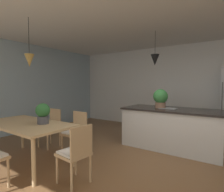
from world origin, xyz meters
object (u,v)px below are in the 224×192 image
(chair_kitchen_end, at_px, (76,152))
(kitchen_island, at_px, (172,128))
(dining_table, at_px, (26,127))
(chair_far_left, at_px, (51,126))
(potted_plant_on_island, at_px, (160,98))
(potted_plant_on_table, at_px, (43,113))
(chair_far_right, at_px, (76,131))

(chair_kitchen_end, distance_m, kitchen_island, 2.43)
(dining_table, height_order, chair_far_left, chair_far_left)
(chair_kitchen_end, height_order, potted_plant_on_island, potted_plant_on_island)
(potted_plant_on_table, bearing_deg, dining_table, -158.04)
(chair_far_right, relative_size, kitchen_island, 0.40)
(potted_plant_on_island, bearing_deg, chair_kitchen_end, -99.44)
(chair_far_left, bearing_deg, kitchen_island, 32.36)
(dining_table, relative_size, kitchen_island, 0.85)
(dining_table, distance_m, chair_far_right, 0.95)
(kitchen_island, bearing_deg, chair_far_left, -147.64)
(potted_plant_on_table, bearing_deg, chair_far_right, 82.79)
(chair_far_left, bearing_deg, chair_far_right, 0.00)
(potted_plant_on_table, bearing_deg, chair_far_left, 136.23)
(chair_kitchen_end, relative_size, chair_far_left, 1.00)
(chair_far_left, distance_m, potted_plant_on_island, 2.66)
(chair_kitchen_end, xyz_separation_m, chair_far_right, (-0.88, 0.84, 0.00))
(chair_far_right, xyz_separation_m, potted_plant_on_island, (1.26, 1.50, 0.67))
(chair_kitchen_end, distance_m, chair_far_right, 1.21)
(chair_far_left, height_order, kitchen_island, kitchen_island)
(dining_table, height_order, kitchen_island, kitchen_island)
(chair_kitchen_end, height_order, chair_far_left, same)
(potted_plant_on_island, xyz_separation_m, potted_plant_on_table, (-1.35, -2.20, -0.20))
(chair_kitchen_end, distance_m, potted_plant_on_table, 1.08)
(dining_table, bearing_deg, chair_far_right, 63.74)
(dining_table, xyz_separation_m, chair_far_right, (0.41, 0.84, -0.20))
(chair_far_left, height_order, potted_plant_on_island, potted_plant_on_island)
(chair_kitchen_end, xyz_separation_m, chair_far_left, (-1.70, 0.84, 0.00))
(chair_far_left, relative_size, potted_plant_on_island, 1.97)
(chair_kitchen_end, relative_size, chair_far_right, 1.00)
(dining_table, relative_size, chair_kitchen_end, 2.11)
(chair_far_left, distance_m, kitchen_island, 2.80)
(chair_kitchen_end, relative_size, potted_plant_on_table, 2.36)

